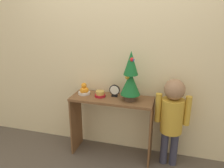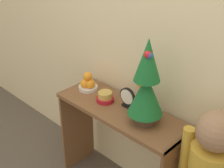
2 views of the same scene
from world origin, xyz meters
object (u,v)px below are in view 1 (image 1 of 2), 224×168
mini_tree (131,77)px  child_figure (172,113)px  fruit_bowl (84,90)px  singing_bowl (100,94)px  desk_clock (115,91)px

mini_tree → child_figure: mini_tree is taller
fruit_bowl → singing_bowl: size_ratio=1.16×
fruit_bowl → singing_bowl: bearing=-8.8°
fruit_bowl → child_figure: 1.11m
desk_clock → child_figure: child_figure is taller
fruit_bowl → child_figure: bearing=-2.3°
singing_bowl → desk_clock: 0.18m
desk_clock → fruit_bowl: bearing=-177.1°
desk_clock → child_figure: size_ratio=0.14×
fruit_bowl → singing_bowl: fruit_bowl is taller
mini_tree → desk_clock: size_ratio=3.88×
singing_bowl → desk_clock: size_ratio=0.86×
singing_bowl → mini_tree: bearing=-0.8°
child_figure → singing_bowl: bearing=179.4°
mini_tree → singing_bowl: size_ratio=4.49×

